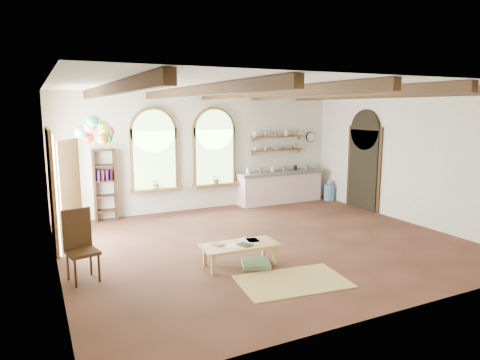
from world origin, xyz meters
TOP-DOWN VIEW (x-y plane):
  - floor at (0.00, 0.00)m, footprint 8.00×8.00m
  - ceiling_beams at (0.00, 0.00)m, footprint 6.20×6.80m
  - window_left at (-1.40, 3.43)m, footprint 1.30×0.28m
  - window_right at (0.30, 3.43)m, footprint 1.30×0.28m
  - left_doorway at (-3.95, 1.80)m, footprint 0.10×1.90m
  - right_doorway at (3.95, 1.50)m, footprint 0.10×1.30m
  - kitchen_counter at (2.30, 3.20)m, footprint 2.68×0.62m
  - wall_shelf_lower at (2.30, 3.38)m, footprint 1.70×0.24m
  - wall_shelf_upper at (2.30, 3.38)m, footprint 1.70×0.24m
  - wall_clock at (3.55, 3.45)m, footprint 0.32×0.04m
  - bookshelf at (-2.70, 3.32)m, footprint 0.53×0.32m
  - coffee_table at (-1.04, -0.94)m, footprint 1.40×0.70m
  - side_chair at (-3.66, -0.44)m, footprint 0.56×0.56m
  - floor_mat at (-0.60, -2.00)m, footprint 1.86×1.28m
  - floor_cushion at (-0.80, -1.10)m, footprint 0.63×0.63m
  - water_jug_a at (3.10, 3.16)m, footprint 0.27×0.27m
  - water_jug_b at (3.82, 2.79)m, footprint 0.32×0.32m
  - balloon_cluster at (-2.99, 1.91)m, footprint 0.82×0.89m
  - table_book at (-1.48, -0.82)m, footprint 0.22×0.27m
  - tablet at (-0.98, -1.02)m, footprint 0.28×0.33m
  - potted_plant_left at (-1.40, 3.32)m, footprint 0.27×0.23m
  - potted_plant_right at (0.30, 3.32)m, footprint 0.27×0.23m
  - shelf_cup_a at (1.55, 3.38)m, footprint 0.12×0.10m
  - shelf_cup_b at (1.90, 3.38)m, footprint 0.10×0.10m
  - shelf_bowl_a at (2.25, 3.38)m, footprint 0.22×0.22m
  - shelf_bowl_b at (2.60, 3.38)m, footprint 0.20×0.20m
  - shelf_vase at (2.95, 3.38)m, footprint 0.18×0.18m

SIDE VIEW (x-z plane):
  - floor at x=0.00m, z-range 0.00..0.00m
  - floor_mat at x=-0.60m, z-range 0.00..0.02m
  - floor_cushion at x=-0.80m, z-range 0.00..0.08m
  - water_jug_a at x=3.10m, z-range -0.04..0.48m
  - water_jug_b at x=3.82m, z-range -0.04..0.57m
  - side_chair at x=-3.66m, z-range -0.25..0.93m
  - coffee_table at x=-1.04m, z-range 0.15..0.54m
  - tablet at x=-0.98m, z-range 0.39..0.40m
  - table_book at x=-1.48m, z-range 0.39..0.41m
  - kitchen_counter at x=2.30m, z-range 0.01..0.95m
  - potted_plant_left at x=-1.40m, z-range 0.70..1.00m
  - potted_plant_right at x=0.30m, z-range 0.70..1.00m
  - bookshelf at x=-2.70m, z-range 0.00..1.80m
  - right_doorway at x=3.95m, z-range -0.10..2.30m
  - left_doorway at x=-3.95m, z-range -0.10..2.40m
  - wall_shelf_lower at x=2.30m, z-range 1.53..1.57m
  - shelf_bowl_a at x=2.25m, z-range 1.57..1.62m
  - shelf_bowl_b at x=2.60m, z-range 1.57..1.63m
  - shelf_cup_b at x=1.90m, z-range 1.57..1.66m
  - shelf_cup_a at x=1.55m, z-range 1.57..1.67m
  - window_left at x=-1.40m, z-range 0.53..2.73m
  - window_right at x=0.30m, z-range 0.53..2.73m
  - shelf_vase at x=2.95m, z-range 1.57..1.76m
  - wall_clock at x=3.55m, z-range 1.74..2.06m
  - wall_shelf_upper at x=2.30m, z-range 1.93..1.97m
  - balloon_cluster at x=-2.99m, z-range 1.75..2.90m
  - ceiling_beams at x=0.00m, z-range 3.01..3.19m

